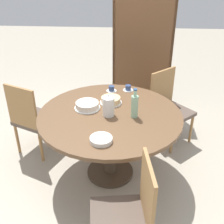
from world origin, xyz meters
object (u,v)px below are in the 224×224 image
Objects in this scene: chair_b at (169,106)px; coffee_pot at (108,106)px; cake_second at (111,100)px; cup_a at (128,88)px; chair_a at (128,213)px; chair_c at (32,118)px; cake_main at (87,106)px; cup_b at (111,89)px; bookshelf at (141,60)px; water_bottle at (135,106)px.

coffee_pot reaches higher than chair_b.
cake_second is at bearing 172.98° from chair_b.
cake_second is at bearing -118.31° from cup_a.
chair_a is at bearing -148.37° from chair_b.
chair_c reaches higher than cake_main.
cake_main is at bearing 151.87° from coffee_pot.
cake_main is 1.13× the size of cake_second.
chair_a and chair_c have the same top height.
cake_second is 1.96× the size of cup_b.
cup_a is (-0.17, -0.93, -0.02)m from bookshelf.
water_bottle reaches higher than cake_second.
cup_b is (-0.01, 0.29, -0.01)m from cake_second.
cup_b is (-0.01, 0.54, -0.08)m from coffee_pot.
cup_a is (0.40, 0.46, -0.01)m from cake_main.
cake_main is (-0.22, 0.12, -0.07)m from coffee_pot.
chair_a is 1.00× the size of chair_b.
coffee_pot is (-0.35, -1.50, 0.06)m from bookshelf.
cup_a is 1.00× the size of cup_b.
cup_a is (-0.07, 0.59, -0.09)m from water_bottle.
water_bottle reaches higher than cake_main.
bookshelf is (-0.33, 0.77, 0.32)m from chair_b.
cup_a is at bearing -145.05° from chair_c.
chair_b is 1.64m from chair_c.
coffee_pot is at bearing 177.01° from water_bottle.
cake_main reaches higher than cup_a.
cup_b is at bearing 69.56° from bookshelf.
cup_a is (-0.51, -0.16, 0.30)m from chair_b.
water_bottle is 2.49× the size of cup_b.
cup_a is (1.09, 0.22, 0.30)m from chair_c.
bookshelf reaches higher than cake_second.
bookshelf is at bearing 86.13° from water_bottle.
coffee_pot is at bearing -175.03° from chair_a.
chair_a is 1.70m from chair_c.
cup_b is (-0.36, -0.96, -0.02)m from bookshelf.
chair_b is 0.78m from cup_b.
bookshelf is 0.94m from cup_a.
water_bottle is (0.25, -0.01, 0.02)m from coffee_pot.
chair_c is at bearing 173.30° from cake_second.
water_bottle is 0.60m from cup_a.
chair_b is 1.14m from cake_main.
water_bottle reaches higher than cup_b.
chair_b is 3.49× the size of cake_main.
cake_second is (-0.68, -0.49, 0.31)m from chair_b.
water_bottle is at bearing 169.87° from chair_a.
chair_a and chair_b have the same top height.
water_bottle is 1.12× the size of cake_main.
chair_a is 4.03× the size of coffee_pot.
cake_main is (0.68, -0.24, 0.31)m from chair_c.
chair_a reaches higher than cup_b.
water_bottle is 0.62m from cup_b.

